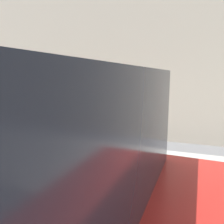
% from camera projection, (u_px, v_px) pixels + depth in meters
% --- Properties ---
extents(sidewalk, '(24.00, 2.80, 0.14)m').
position_uv_depth(sidewalk, '(103.00, 172.00, 4.12)').
color(sidewalk, '#9E9B96').
rests_on(sidewalk, ground_plane).
extents(building_facade, '(24.00, 0.30, 4.96)m').
position_uv_depth(building_facade, '(137.00, 53.00, 6.25)').
color(building_facade, beige).
rests_on(building_facade, ground_plane).
extents(parking_meter, '(0.19, 0.15, 1.57)m').
position_uv_depth(parking_meter, '(112.00, 123.00, 2.76)').
color(parking_meter, '#2D2D30').
rests_on(parking_meter, sidewalk).
extents(fire_hydrant, '(0.25, 0.25, 0.81)m').
position_uv_depth(fire_hydrant, '(0.00, 152.00, 3.82)').
color(fire_hydrant, '#999EA3').
rests_on(fire_hydrant, sidewalk).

